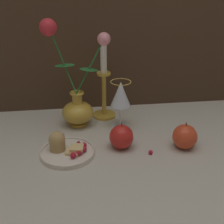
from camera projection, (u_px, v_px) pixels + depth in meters
The scene contains 10 objects.
ground_plane at pixel (107, 138), 1.11m from camera, with size 2.40×2.40×0.00m, color #B7B2A3.
vase at pixel (76, 98), 1.15m from camera, with size 0.24×0.12×0.40m.
plate_with_pastries at pixel (65, 149), 1.01m from camera, with size 0.18×0.18×0.08m.
wine_glass at pixel (121, 96), 1.14m from camera, with size 0.08×0.08×0.18m.
candlestick at pixel (104, 90), 1.22m from camera, with size 0.09×0.09×0.31m.
apple_beside_vase at pixel (185, 137), 1.03m from camera, with size 0.08×0.08×0.09m.
apple_near_glass at pixel (121, 137), 1.03m from camera, with size 0.08×0.08×0.09m.
berry_near_plate at pixel (127, 135), 1.11m from camera, with size 0.02×0.02×0.02m, color #AD192D.
berry_front_center at pixel (62, 135), 1.11m from camera, with size 0.02×0.02×0.02m, color #AD192D.
berry_by_glass_stem at pixel (151, 152), 1.01m from camera, with size 0.01×0.01×0.01m, color #AD192D.
Camera 1 is at (-0.10, -0.96, 0.56)m, focal length 50.00 mm.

